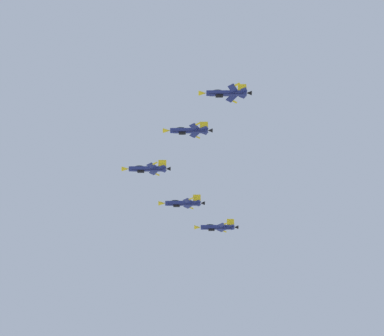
# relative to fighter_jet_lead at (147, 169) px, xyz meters

# --- Properties ---
(fighter_jet_lead) EXTENTS (14.80, 10.11, 5.96)m
(fighter_jet_lead) POSITION_rel_fighter_jet_lead_xyz_m (0.00, 0.00, 0.00)
(fighter_jet_lead) COLOR navy
(fighter_jet_left_wing) EXTENTS (14.80, 10.10, 6.02)m
(fighter_jet_left_wing) POSITION_rel_fighter_jet_lead_xyz_m (17.49, -4.23, 4.21)
(fighter_jet_left_wing) COLOR navy
(fighter_jet_right_wing) EXTENTS (14.80, 10.17, 5.76)m
(fighter_jet_right_wing) POSITION_rel_fighter_jet_lead_xyz_m (3.61, 17.71, 0.15)
(fighter_jet_right_wing) COLOR navy
(fighter_jet_left_outer) EXTENTS (14.80, 10.14, 5.87)m
(fighter_jet_left_outer) POSITION_rel_fighter_jet_lead_xyz_m (33.82, -11.20, 1.96)
(fighter_jet_left_outer) COLOR navy
(fighter_jet_right_outer) EXTENTS (14.80, 10.21, 5.62)m
(fighter_jet_right_outer) POSITION_rel_fighter_jet_lead_xyz_m (8.91, 34.13, 1.96)
(fighter_jet_right_outer) COLOR navy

